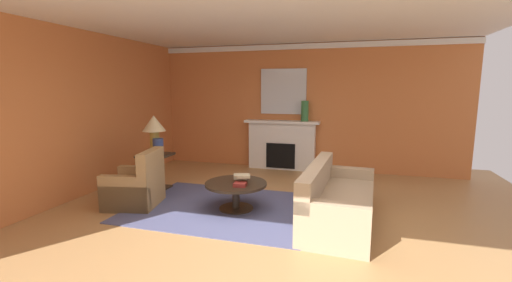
{
  "coord_description": "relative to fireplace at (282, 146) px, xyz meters",
  "views": [
    {
      "loc": [
        1.27,
        -4.65,
        1.96
      ],
      "look_at": [
        -0.44,
        1.18,
        1.0
      ],
      "focal_mm": 23.55,
      "sensor_mm": 36.0,
      "label": 1
    }
  ],
  "objects": [
    {
      "name": "ceiling_panel",
      "position": [
        0.39,
        -2.93,
        2.46
      ],
      "size": [
        7.49,
        7.36,
        0.06
      ],
      "primitive_type": "cube",
      "color": "white"
    },
    {
      "name": "book_art_folio",
      "position": [
        -0.08,
        -2.86,
        -0.03
      ],
      "size": [
        0.27,
        0.26,
        0.06
      ],
      "primitive_type": "cube",
      "rotation": [
        0.0,
        0.0,
        0.36
      ],
      "color": "tan",
      "rests_on": "coffee_table"
    },
    {
      "name": "book_small_novel",
      "position": [
        0.01,
        -2.99,
        0.02
      ],
      "size": [
        0.26,
        0.25,
        0.04
      ],
      "primitive_type": "cube",
      "rotation": [
        0.0,
        0.0,
        0.36
      ],
      "color": "tan",
      "rests_on": "coffee_table"
    },
    {
      "name": "coffee_table",
      "position": [
        -0.13,
        -2.94,
        -0.23
      ],
      "size": [
        1.0,
        1.0,
        0.45
      ],
      "color": "#2D2319",
      "rests_on": "ground_plane"
    },
    {
      "name": "sofa",
      "position": [
        1.47,
        -3.02,
        -0.27
      ],
      "size": [
        1.03,
        2.15,
        0.85
      ],
      "color": "tan",
      "rests_on": "ground_plane"
    },
    {
      "name": "area_rug",
      "position": [
        -0.13,
        -2.94,
        -0.56
      ],
      "size": [
        3.44,
        2.24,
        0.01
      ],
      "primitive_type": "cube",
      "color": "#4C517A",
      "rests_on": "ground_plane"
    },
    {
      "name": "fireplace",
      "position": [
        0.0,
        0.0,
        0.0
      ],
      "size": [
        1.8,
        0.35,
        1.19
      ],
      "color": "white",
      "rests_on": "ground_plane"
    },
    {
      "name": "armchair_near_window",
      "position": [
        -1.8,
        -3.23,
        -0.26
      ],
      "size": [
        0.95,
        0.95,
        0.95
      ],
      "color": "#9E7A4C",
      "rests_on": "ground_plane"
    },
    {
      "name": "wall_window",
      "position": [
        -3.12,
        -2.93,
        0.93
      ],
      "size": [
        0.12,
        7.36,
        3.0
      ],
      "primitive_type": "cube",
      "color": "#CC723D",
      "rests_on": "ground_plane"
    },
    {
      "name": "wall_fireplace",
      "position": [
        0.39,
        0.21,
        0.93
      ],
      "size": [
        7.49,
        0.12,
        3.0
      ],
      "primitive_type": "cube",
      "color": "#CC723D",
      "rests_on": "ground_plane"
    },
    {
      "name": "crown_moulding",
      "position": [
        0.39,
        0.13,
        2.35
      ],
      "size": [
        7.49,
        0.08,
        0.12
      ],
      "primitive_type": "cube",
      "color": "white"
    },
    {
      "name": "vase_on_side_table",
      "position": [
        -1.84,
        -2.45,
        0.3
      ],
      "size": [
        0.19,
        0.19,
        0.33
      ],
      "primitive_type": "cylinder",
      "color": "navy",
      "rests_on": "side_table"
    },
    {
      "name": "book_red_cover",
      "position": [
        -0.0,
        -3.1,
        -0.08
      ],
      "size": [
        0.2,
        0.2,
        0.06
      ],
      "primitive_type": "cube",
      "rotation": [
        0.0,
        0.0,
        0.09
      ],
      "color": "maroon",
      "rests_on": "coffee_table"
    },
    {
      "name": "ground_plane",
      "position": [
        0.39,
        -3.23,
        -0.56
      ],
      "size": [
        8.96,
        8.96,
        0.0
      ],
      "primitive_type": "plane",
      "color": "tan"
    },
    {
      "name": "side_table",
      "position": [
        -1.99,
        -2.33,
        -0.16
      ],
      "size": [
        0.56,
        0.56,
        0.7
      ],
      "color": "#2D2319",
      "rests_on": "ground_plane"
    },
    {
      "name": "table_lamp",
      "position": [
        -1.99,
        -2.33,
        0.66
      ],
      "size": [
        0.44,
        0.44,
        0.75
      ],
      "color": "#B28E38",
      "rests_on": "side_table"
    },
    {
      "name": "mantel_mirror",
      "position": [
        -0.0,
        0.12,
        1.32
      ],
      "size": [
        1.1,
        0.04,
        1.08
      ],
      "primitive_type": "cube",
      "color": "silver"
    },
    {
      "name": "vase_mantel_right",
      "position": [
        0.55,
        -0.05,
        0.87
      ],
      "size": [
        0.17,
        0.17,
        0.48
      ],
      "primitive_type": "cylinder",
      "color": "#33703D",
      "rests_on": "fireplace"
    }
  ]
}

